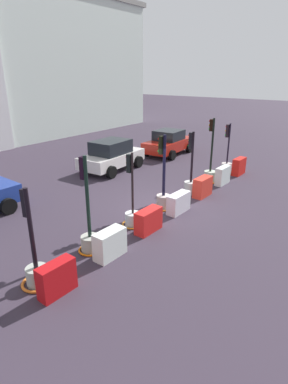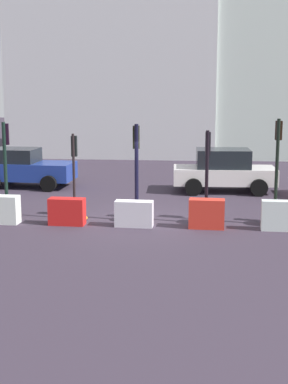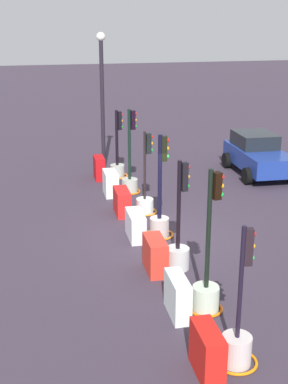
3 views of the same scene
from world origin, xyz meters
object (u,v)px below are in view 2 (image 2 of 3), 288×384
object	(u,v)px
traffic_light_5	(275,206)
construction_barrier_4	(207,214)
traffic_light_4	(206,205)
traffic_light_1	(7,199)
car_white_van	(224,170)
construction_barrier_1	(2,210)
traffic_light_3	(137,201)
construction_barrier_2	(67,212)
traffic_light_2	(75,204)
car_blue_estate	(25,168)
construction_barrier_5	(279,216)
construction_barrier_3	(134,214)

from	to	relation	value
traffic_light_5	construction_barrier_4	world-z (taller)	traffic_light_5
traffic_light_5	traffic_light_4	bearing A→B (deg)	-179.70
traffic_light_1	car_white_van	xyz separation A→B (m)	(7.10, 5.38, 0.26)
traffic_light_1	car_white_van	size ratio (longest dim) A/B	0.74
traffic_light_4	construction_barrier_1	distance (m)	6.28
traffic_light_1	traffic_light_4	world-z (taller)	traffic_light_1
traffic_light_1	traffic_light_3	world-z (taller)	traffic_light_1
construction_barrier_2	traffic_light_2	bearing A→B (deg)	84.98
car_blue_estate	car_white_van	bearing A→B (deg)	-1.42
traffic_light_5	construction_barrier_5	bearing A→B (deg)	-86.02
traffic_light_1	traffic_light_2	xyz separation A→B (m)	(2.20, 0.04, -0.12)
traffic_light_5	construction_barrier_5	distance (m)	0.69
construction_barrier_2	traffic_light_3	bearing A→B (deg)	19.28
traffic_light_1	construction_barrier_1	bearing A→B (deg)	-82.05
traffic_light_4	car_white_van	distance (m)	5.54
traffic_light_2	traffic_light_3	xyz separation A→B (m)	(1.99, -0.04, 0.14)
construction_barrier_3	car_blue_estate	world-z (taller)	car_blue_estate
traffic_light_5	car_white_van	world-z (taller)	traffic_light_5
traffic_light_2	construction_barrier_5	size ratio (longest dim) A/B	2.58
traffic_light_5	car_white_van	xyz separation A→B (m)	(-1.34, 5.47, 0.27)
traffic_light_2	traffic_light_5	bearing A→B (deg)	-1.19
construction_barrier_3	car_white_van	xyz separation A→B (m)	(2.90, 6.11, 0.46)
construction_barrier_1	traffic_light_3	bearing A→B (deg)	10.22
traffic_light_1	car_blue_estate	distance (m)	5.71
traffic_light_1	car_white_van	world-z (taller)	traffic_light_1
traffic_light_2	car_blue_estate	distance (m)	6.50
construction_barrier_3	construction_barrier_1	bearing A→B (deg)	-179.89
traffic_light_4	construction_barrier_2	bearing A→B (deg)	-171.68
traffic_light_1	traffic_light_5	xyz separation A→B (m)	(8.43, -0.09, -0.01)
construction_barrier_2	car_white_van	size ratio (longest dim) A/B	0.27
traffic_light_2	construction_barrier_2	size ratio (longest dim) A/B	2.47
construction_barrier_2	construction_barrier_3	size ratio (longest dim) A/B	0.96
traffic_light_5	construction_barrier_3	world-z (taller)	traffic_light_5
traffic_light_5	construction_barrier_1	bearing A→B (deg)	-175.57
traffic_light_5	construction_barrier_5	world-z (taller)	traffic_light_5
traffic_light_2	traffic_light_1	bearing A→B (deg)	-179.03
traffic_light_3	construction_barrier_3	distance (m)	0.76
traffic_light_3	construction_barrier_2	bearing A→B (deg)	-160.72
traffic_light_1	traffic_light_5	size ratio (longest dim) A/B	0.95
construction_barrier_5	car_white_van	bearing A→B (deg)	102.70
traffic_light_1	traffic_light_5	bearing A→B (deg)	-0.63
traffic_light_1	traffic_light_2	bearing A→B (deg)	0.97
traffic_light_4	construction_barrier_2	size ratio (longest dim) A/B	2.60
car_white_van	car_blue_estate	xyz separation A→B (m)	(-8.28, 0.21, -0.04)
traffic_light_3	traffic_light_2	bearing A→B (deg)	178.87
traffic_light_1	car_blue_estate	world-z (taller)	traffic_light_1
traffic_light_3	traffic_light_5	size ratio (longest dim) A/B	0.94
traffic_light_5	construction_barrier_1	world-z (taller)	traffic_light_5
construction_barrier_3	construction_barrier_5	xyz separation A→B (m)	(4.29, -0.03, 0.05)
traffic_light_2	construction_barrier_4	distance (m)	4.23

